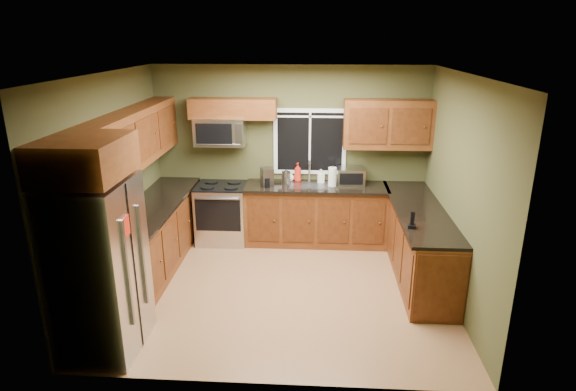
# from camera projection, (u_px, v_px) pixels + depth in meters

# --- Properties ---
(floor) EXTENTS (4.20, 4.20, 0.00)m
(floor) POSITION_uv_depth(u_px,v_px,m) (283.00, 288.00, 6.22)
(floor) COLOR #946641
(floor) RESTS_ON ground
(ceiling) EXTENTS (4.20, 4.20, 0.00)m
(ceiling) POSITION_uv_depth(u_px,v_px,m) (282.00, 74.00, 5.36)
(ceiling) COLOR white
(ceiling) RESTS_ON back_wall
(back_wall) EXTENTS (4.20, 0.00, 4.20)m
(back_wall) POSITION_uv_depth(u_px,v_px,m) (290.00, 154.00, 7.49)
(back_wall) COLOR #454625
(back_wall) RESTS_ON ground
(front_wall) EXTENTS (4.20, 0.00, 4.20)m
(front_wall) POSITION_uv_depth(u_px,v_px,m) (267.00, 253.00, 4.08)
(front_wall) COLOR #454625
(front_wall) RESTS_ON ground
(left_wall) EXTENTS (0.00, 3.60, 3.60)m
(left_wall) POSITION_uv_depth(u_px,v_px,m) (112.00, 186.00, 5.91)
(left_wall) COLOR #454625
(left_wall) RESTS_ON ground
(right_wall) EXTENTS (0.00, 3.60, 3.60)m
(right_wall) POSITION_uv_depth(u_px,v_px,m) (460.00, 192.00, 5.67)
(right_wall) COLOR #454625
(right_wall) RESTS_ON ground
(window) EXTENTS (1.12, 0.03, 1.02)m
(window) POSITION_uv_depth(u_px,v_px,m) (310.00, 142.00, 7.39)
(window) COLOR white
(window) RESTS_ON back_wall
(base_cabinets_left) EXTENTS (0.60, 2.65, 0.90)m
(base_cabinets_left) POSITION_uv_depth(u_px,v_px,m) (155.00, 238.00, 6.63)
(base_cabinets_left) COLOR #633014
(base_cabinets_left) RESTS_ON ground
(countertop_left) EXTENTS (0.65, 2.65, 0.04)m
(countertop_left) POSITION_uv_depth(u_px,v_px,m) (154.00, 206.00, 6.48)
(countertop_left) COLOR black
(countertop_left) RESTS_ON base_cabinets_left
(base_cabinets_back) EXTENTS (2.17, 0.60, 0.90)m
(base_cabinets_back) POSITION_uv_depth(u_px,v_px,m) (316.00, 215.00, 7.47)
(base_cabinets_back) COLOR #633014
(base_cabinets_back) RESTS_ON ground
(countertop_back) EXTENTS (2.17, 0.65, 0.04)m
(countertop_back) POSITION_uv_depth(u_px,v_px,m) (316.00, 187.00, 7.30)
(countertop_back) COLOR black
(countertop_back) RESTS_ON base_cabinets_back
(base_cabinets_peninsula) EXTENTS (0.60, 2.52, 0.90)m
(base_cabinets_peninsula) POSITION_uv_depth(u_px,v_px,m) (418.00, 243.00, 6.48)
(base_cabinets_peninsula) COLOR #633014
(base_cabinets_peninsula) RESTS_ON ground
(countertop_peninsula) EXTENTS (0.65, 2.50, 0.04)m
(countertop_peninsula) POSITION_uv_depth(u_px,v_px,m) (419.00, 210.00, 6.34)
(countertop_peninsula) COLOR black
(countertop_peninsula) RESTS_ON base_cabinets_peninsula
(upper_cabinets_left) EXTENTS (0.33, 2.65, 0.72)m
(upper_cabinets_left) POSITION_uv_depth(u_px,v_px,m) (135.00, 137.00, 6.19)
(upper_cabinets_left) COLOR #633014
(upper_cabinets_left) RESTS_ON left_wall
(upper_cabinets_back_left) EXTENTS (1.30, 0.33, 0.30)m
(upper_cabinets_back_left) POSITION_uv_depth(u_px,v_px,m) (233.00, 109.00, 7.16)
(upper_cabinets_back_left) COLOR #633014
(upper_cabinets_back_left) RESTS_ON back_wall
(upper_cabinets_back_right) EXTENTS (1.30, 0.33, 0.72)m
(upper_cabinets_back_right) POSITION_uv_depth(u_px,v_px,m) (388.00, 124.00, 7.09)
(upper_cabinets_back_right) COLOR #633014
(upper_cabinets_back_right) RESTS_ON back_wall
(upper_cabinet_over_fridge) EXTENTS (0.72, 0.90, 0.38)m
(upper_cabinet_over_fridge) POSITION_uv_depth(u_px,v_px,m) (84.00, 158.00, 4.44)
(upper_cabinet_over_fridge) COLOR #633014
(upper_cabinet_over_fridge) RESTS_ON left_wall
(refrigerator) EXTENTS (0.74, 0.90, 1.80)m
(refrigerator) POSITION_uv_depth(u_px,v_px,m) (99.00, 268.00, 4.80)
(refrigerator) COLOR #B7B7BC
(refrigerator) RESTS_ON ground
(range) EXTENTS (0.76, 0.69, 0.94)m
(range) POSITION_uv_depth(u_px,v_px,m) (222.00, 213.00, 7.52)
(range) COLOR #B7B7BC
(range) RESTS_ON ground
(microwave) EXTENTS (0.76, 0.41, 0.42)m
(microwave) POSITION_uv_depth(u_px,v_px,m) (220.00, 131.00, 7.25)
(microwave) COLOR #B7B7BC
(microwave) RESTS_ON back_wall
(sink) EXTENTS (0.60, 0.42, 0.36)m
(sink) POSITION_uv_depth(u_px,v_px,m) (309.00, 184.00, 7.31)
(sink) COLOR slate
(sink) RESTS_ON countertop_back
(toaster_oven) EXTENTS (0.43, 0.34, 0.26)m
(toaster_oven) POSITION_uv_depth(u_px,v_px,m) (351.00, 176.00, 7.32)
(toaster_oven) COLOR #B7B7BC
(toaster_oven) RESTS_ON countertop_back
(coffee_maker) EXTENTS (0.23, 0.26, 0.28)m
(coffee_maker) POSITION_uv_depth(u_px,v_px,m) (267.00, 178.00, 7.24)
(coffee_maker) COLOR slate
(coffee_maker) RESTS_ON countertop_back
(kettle) EXTENTS (0.16, 0.16, 0.24)m
(kettle) POSITION_uv_depth(u_px,v_px,m) (286.00, 177.00, 7.33)
(kettle) COLOR #B7B7BC
(kettle) RESTS_ON countertop_back
(paper_towel_roll) EXTENTS (0.14, 0.14, 0.32)m
(paper_towel_roll) POSITION_uv_depth(u_px,v_px,m) (332.00, 177.00, 7.23)
(paper_towel_roll) COLOR white
(paper_towel_roll) RESTS_ON countertop_back
(soap_bottle_a) EXTENTS (0.15, 0.15, 0.29)m
(soap_bottle_a) POSITION_uv_depth(u_px,v_px,m) (298.00, 172.00, 7.47)
(soap_bottle_a) COLOR red
(soap_bottle_a) RESTS_ON countertop_back
(soap_bottle_b) EXTENTS (0.11, 0.12, 0.21)m
(soap_bottle_b) POSITION_uv_depth(u_px,v_px,m) (321.00, 176.00, 7.42)
(soap_bottle_b) COLOR white
(soap_bottle_b) RESTS_ON countertop_back
(soap_bottle_c) EXTENTS (0.14, 0.14, 0.16)m
(soap_bottle_c) POSITION_uv_depth(u_px,v_px,m) (290.00, 176.00, 7.50)
(soap_bottle_c) COLOR white
(soap_bottle_c) RESTS_ON countertop_back
(cordless_phone) EXTENTS (0.11, 0.11, 0.20)m
(cordless_phone) POSITION_uv_depth(u_px,v_px,m) (412.00, 223.00, 5.68)
(cordless_phone) COLOR black
(cordless_phone) RESTS_ON countertop_peninsula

